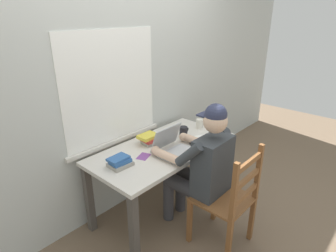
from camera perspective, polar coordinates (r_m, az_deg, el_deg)
ground_plane at (r=3.01m, az=-0.81°, el=-16.25°), size 8.00×8.00×0.00m
back_wall at (r=2.72m, az=-7.70°, el=9.83°), size 6.00×0.08×2.60m
desk at (r=2.68m, az=-0.88°, el=-6.02°), size 1.40×0.69×0.70m
seated_person at (r=2.43m, az=6.81°, el=-7.66°), size 0.50×0.60×1.23m
wooden_chair at (r=2.43m, az=12.11°, el=-14.29°), size 0.42×0.42×0.92m
laptop at (r=2.51m, az=1.20°, el=-4.23°), size 0.33×0.31×0.23m
computer_mouse at (r=2.66m, az=5.24°, el=-3.61°), size 0.06×0.10×0.03m
coffee_mug_white at (r=3.03m, az=6.36°, el=0.46°), size 0.11×0.07×0.10m
coffee_mug_dark at (r=2.83m, az=3.14°, el=-1.13°), size 0.12×0.08×0.10m
book_stack_main at (r=2.67m, az=-3.74°, el=-2.61°), size 0.19×0.16×0.09m
book_stack_side at (r=2.34m, az=-9.65°, el=-7.14°), size 0.19×0.15×0.08m
paper_pile_near_laptop at (r=2.82m, az=8.18°, el=-2.39°), size 0.29×0.26×0.01m
landscape_photo_print at (r=2.47m, az=-4.94°, el=-6.10°), size 0.15×0.13×0.00m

